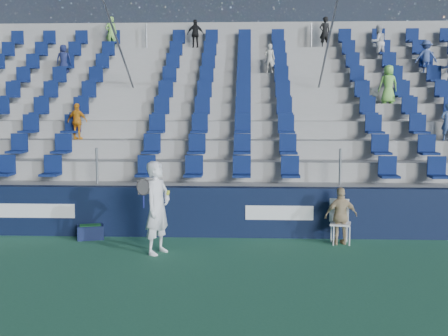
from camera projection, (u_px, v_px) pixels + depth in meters
The scene contains 7 objects.
ground at pixel (206, 275), 10.40m from camera, with size 70.00×70.00×0.00m, color #317451.
sponsor_wall at pixel (216, 212), 13.46m from camera, with size 24.00×0.32×1.20m.
grandstand at pixel (225, 137), 18.35m from camera, with size 24.00×8.17×6.63m.
tennis_player at pixel (158, 208), 11.85m from camera, with size 0.77×0.85×1.98m.
line_judge_chair at pixel (340, 218), 12.84m from camera, with size 0.53×0.55×1.01m.
line_judge at pixel (341, 216), 12.68m from camera, with size 0.77×0.32×1.31m, color tan.
ball_bin at pixel (91, 231), 13.24m from camera, with size 0.69×0.55×0.34m.
Camera 1 is at (0.78, -10.09, 3.12)m, focal length 45.00 mm.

